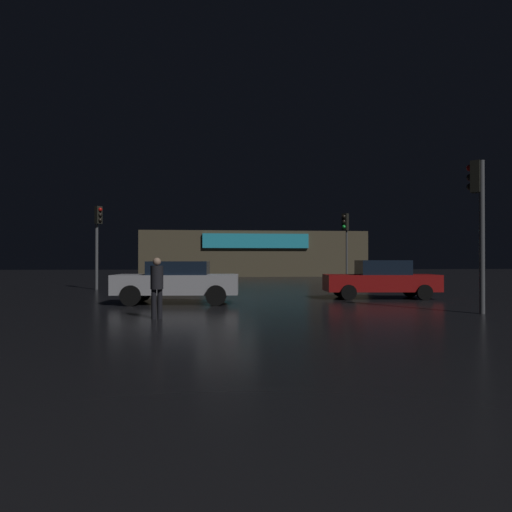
{
  "coord_description": "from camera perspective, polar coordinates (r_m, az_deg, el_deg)",
  "views": [
    {
      "loc": [
        -0.61,
        -19.89,
        1.57
      ],
      "look_at": [
        1.8,
        6.35,
        1.79
      ],
      "focal_mm": 33.58,
      "sensor_mm": 36.0,
      "label": 1
    }
  ],
  "objects": [
    {
      "name": "store_building",
      "position": [
        48.61,
        -0.47,
        0.22
      ],
      "size": [
        21.54,
        8.4,
        4.33
      ],
      "color": "brown",
      "rests_on": "ground"
    },
    {
      "name": "pedestrian",
      "position": [
        13.06,
        -11.73,
        -3.2
      ],
      "size": [
        0.44,
        0.44,
        1.64
      ],
      "color": "black",
      "rests_on": "ground"
    },
    {
      "name": "car_near",
      "position": [
        17.5,
        -9.36,
        -2.98
      ],
      "size": [
        4.52,
        2.22,
        1.53
      ],
      "color": "#B7B7BF",
      "rests_on": "ground"
    },
    {
      "name": "traffic_signal_cross_left",
      "position": [
        27.64,
        10.6,
        3.04
      ],
      "size": [
        0.42,
        0.42,
        4.21
      ],
      "color": "#595B60",
      "rests_on": "ground"
    },
    {
      "name": "ground_plane",
      "position": [
        19.96,
        -3.5,
        -5.0
      ],
      "size": [
        120.0,
        120.0,
        0.0
      ],
      "primitive_type": "plane",
      "color": "black"
    },
    {
      "name": "car_far",
      "position": [
        20.23,
        14.68,
        -2.72
      ],
      "size": [
        4.64,
        2.14,
        1.56
      ],
      "color": "#A51414",
      "rests_on": "ground"
    },
    {
      "name": "traffic_signal_opposite",
      "position": [
        15.56,
        24.96,
        5.23
      ],
      "size": [
        0.43,
        0.42,
        4.49
      ],
      "color": "#595B60",
      "rests_on": "ground"
    },
    {
      "name": "traffic_signal_main",
      "position": [
        26.88,
        -18.33,
        2.72
      ],
      "size": [
        0.42,
        0.42,
        4.44
      ],
      "color": "#595B60",
      "rests_on": "ground"
    }
  ]
}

